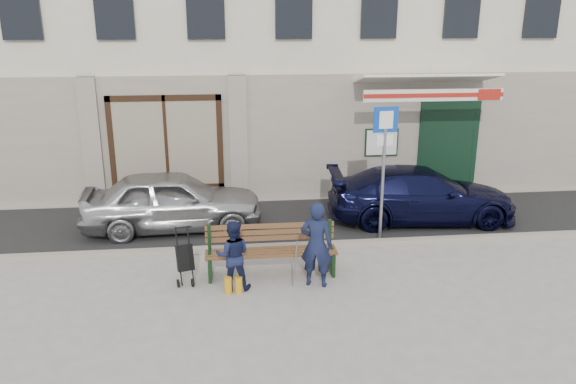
{
  "coord_description": "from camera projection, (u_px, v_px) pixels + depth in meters",
  "views": [
    {
      "loc": [
        -1.67,
        -9.08,
        4.53
      ],
      "look_at": [
        -0.5,
        1.6,
        1.2
      ],
      "focal_mm": 35.0,
      "sensor_mm": 36.0,
      "label": 1
    }
  ],
  "objects": [
    {
      "name": "stroller",
      "position": [
        185.0,
        259.0,
        9.96
      ],
      "size": [
        0.35,
        0.46,
        1.01
      ],
      "rotation": [
        0.0,
        0.0,
        0.29
      ],
      "color": "black",
      "rests_on": "ground"
    },
    {
      "name": "building",
      "position": [
        280.0,
        3.0,
        16.69
      ],
      "size": [
        20.0,
        8.27,
        10.0
      ],
      "color": "beige",
      "rests_on": "ground"
    },
    {
      "name": "parking_sign",
      "position": [
        384.0,
        151.0,
        11.55
      ],
      "size": [
        0.52,
        0.1,
        2.83
      ],
      "rotation": [
        0.0,
        0.0,
        0.11
      ],
      "color": "gray",
      "rests_on": "ground"
    },
    {
      "name": "woman",
      "position": [
        233.0,
        255.0,
        9.67
      ],
      "size": [
        0.64,
        0.52,
        1.25
      ],
      "primitive_type": "imported",
      "rotation": [
        0.0,
        0.0,
        3.06
      ],
      "color": "#161B3C",
      "rests_on": "ground"
    },
    {
      "name": "curb",
      "position": [
        313.0,
        245.0,
        11.55
      ],
      "size": [
        60.0,
        0.18,
        0.12
      ],
      "primitive_type": "cube",
      "color": "#9E9384",
      "rests_on": "ground"
    },
    {
      "name": "car_silver",
      "position": [
        173.0,
        201.0,
        12.43
      ],
      "size": [
        4.0,
        1.77,
        1.34
      ],
      "primitive_type": "imported",
      "rotation": [
        0.0,
        0.0,
        1.62
      ],
      "color": "#AFAFB4",
      "rests_on": "ground"
    },
    {
      "name": "car_navy",
      "position": [
        421.0,
        195.0,
        13.0
      ],
      "size": [
        4.42,
        2.05,
        1.25
      ],
      "primitive_type": "imported",
      "rotation": [
        0.0,
        0.0,
        1.5
      ],
      "color": "black",
      "rests_on": "ground"
    },
    {
      "name": "man",
      "position": [
        316.0,
        244.0,
        9.75
      ],
      "size": [
        0.65,
        0.52,
        1.55
      ],
      "primitive_type": "imported",
      "rotation": [
        0.0,
        0.0,
        2.83
      ],
      "color": "#141A38",
      "rests_on": "ground"
    },
    {
      "name": "asphalt_lane",
      "position": [
        302.0,
        221.0,
        13.08
      ],
      "size": [
        60.0,
        3.2,
        0.01
      ],
      "primitive_type": "cube",
      "color": "#282828",
      "rests_on": "ground"
    },
    {
      "name": "bench",
      "position": [
        269.0,
        252.0,
        10.24
      ],
      "size": [
        2.4,
        1.17,
        0.98
      ],
      "color": "brown",
      "rests_on": "ground"
    },
    {
      "name": "ground",
      "position": [
        325.0,
        280.0,
        10.14
      ],
      "size": [
        80.0,
        80.0,
        0.0
      ],
      "primitive_type": "plane",
      "color": "#9E9991",
      "rests_on": "ground"
    }
  ]
}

